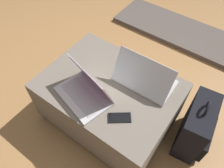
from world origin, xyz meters
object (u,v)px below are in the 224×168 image
at_px(laptop_near, 86,90).
at_px(laptop_far, 144,79).
at_px(cell_phone, 120,118).
at_px(backpack, 196,128).

height_order(laptop_near, laptop_far, laptop_near).
relative_size(laptop_near, cell_phone, 2.65).
bearing_deg(laptop_far, backpack, -175.69).
bearing_deg(backpack, laptop_near, 109.69).
bearing_deg(cell_phone, backpack, 93.44).
bearing_deg(laptop_far, laptop_near, 49.56).
xyz_separation_m(laptop_near, cell_phone, (0.26, -0.01, -0.04)).
bearing_deg(laptop_far, cell_phone, 93.55).
xyz_separation_m(laptop_far, backpack, (0.41, 0.04, -0.26)).
distance_m(laptop_near, cell_phone, 0.26).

